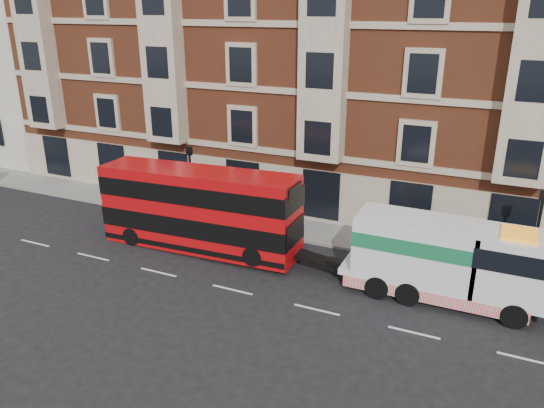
{
  "coord_description": "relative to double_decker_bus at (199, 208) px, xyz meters",
  "views": [
    {
      "loc": [
        10.23,
        -18.2,
        11.9
      ],
      "look_at": [
        0.12,
        4.0,
        2.75
      ],
      "focal_mm": 35.0,
      "sensor_mm": 36.0,
      "label": 1
    }
  ],
  "objects": [
    {
      "name": "pedestrian",
      "position": [
        -7.85,
        3.97,
        -1.18
      ],
      "size": [
        0.7,
        0.47,
        1.87
      ],
      "primitive_type": "imported",
      "rotation": [
        0.0,
        0.0,
        -0.03
      ],
      "color": "#192132",
      "rests_on": "sidewalk"
    },
    {
      "name": "ground",
      "position": [
        3.54,
        -3.07,
        -2.26
      ],
      "size": [
        120.0,
        120.0,
        0.0
      ],
      "primitive_type": "plane",
      "color": "black",
      "rests_on": "ground"
    },
    {
      "name": "tow_truck",
      "position": [
        12.06,
        -0.0,
        -0.4
      ],
      "size": [
        8.45,
        2.5,
        3.52
      ],
      "color": "silver",
      "rests_on": "ground"
    },
    {
      "name": "double_decker_bus",
      "position": [
        0.0,
        0.0,
        0.0
      ],
      "size": [
        10.55,
        2.42,
        4.27
      ],
      "color": "#B80A0D",
      "rests_on": "ground"
    },
    {
      "name": "victorian_terrace",
      "position": [
        4.04,
        11.93,
        7.8
      ],
      "size": [
        45.0,
        12.0,
        20.4
      ],
      "color": "brown",
      "rests_on": "ground"
    },
    {
      "name": "lamp_post_east",
      "position": [
        15.54,
        3.13,
        0.41
      ],
      "size": [
        0.35,
        0.15,
        4.35
      ],
      "color": "black",
      "rests_on": "sidewalk"
    },
    {
      "name": "lamp_post_west",
      "position": [
        -2.46,
        3.13,
        0.41
      ],
      "size": [
        0.35,
        0.15,
        4.35
      ],
      "color": "black",
      "rests_on": "sidewalk"
    },
    {
      "name": "sidewalk",
      "position": [
        3.54,
        4.43,
        -2.19
      ],
      "size": [
        90.0,
        3.0,
        0.15
      ],
      "primitive_type": "cube",
      "color": "slate",
      "rests_on": "ground"
    }
  ]
}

